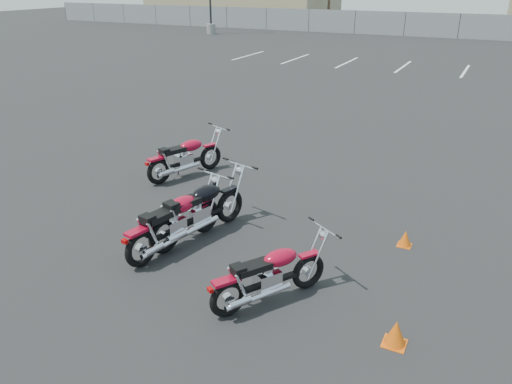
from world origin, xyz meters
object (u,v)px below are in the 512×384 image
at_px(motorcycle_front_red, 185,157).
at_px(motorcycle_rear_red, 270,275).
at_px(motorcycle_third_red, 175,222).
at_px(motorcycle_second_black, 199,211).

bearing_deg(motorcycle_front_red, motorcycle_rear_red, -42.97).
height_order(motorcycle_front_red, motorcycle_rear_red, motorcycle_front_red).
height_order(motorcycle_third_red, motorcycle_rear_red, motorcycle_third_red).
bearing_deg(motorcycle_rear_red, motorcycle_third_red, 161.92).
distance_m(motorcycle_second_black, motorcycle_rear_red, 2.28).
relative_size(motorcycle_front_red, motorcycle_rear_red, 1.13).
xyz_separation_m(motorcycle_front_red, motorcycle_rear_red, (3.79, -3.53, -0.03)).
relative_size(motorcycle_second_black, motorcycle_rear_red, 1.24).
bearing_deg(motorcycle_second_black, motorcycle_front_red, 128.53).
bearing_deg(motorcycle_third_red, motorcycle_front_red, 121.11).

